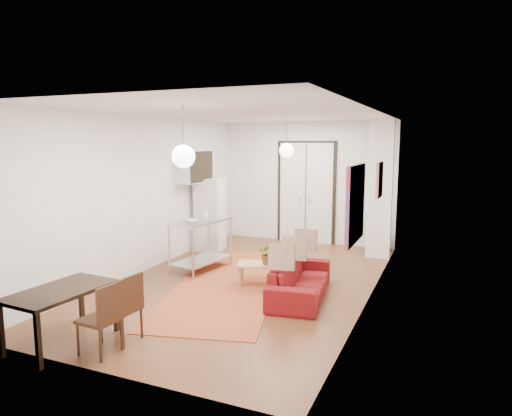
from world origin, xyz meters
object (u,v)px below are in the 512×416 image
at_px(coffee_table, 263,266).
at_px(sofa, 300,279).
at_px(dining_table, 61,295).
at_px(fridge, 210,215).
at_px(kitchen_counter, 201,237).
at_px(black_side_chair, 378,228).
at_px(dining_chair_near, 125,300).
at_px(dining_chair_far, 104,310).

bearing_deg(coffee_table, sofa, -21.55).
bearing_deg(dining_table, coffee_table, 65.86).
bearing_deg(fridge, coffee_table, -50.69).
xyz_separation_m(kitchen_counter, black_side_chair, (2.87, 2.89, -0.12)).
relative_size(fridge, black_side_chair, 1.81).
relative_size(dining_table, black_side_chair, 1.43).
distance_m(fridge, dining_chair_near, 4.72).
bearing_deg(dining_table, dining_chair_near, 35.82).
relative_size(kitchen_counter, dining_chair_near, 1.57).
relative_size(dining_chair_near, black_side_chair, 0.95).
bearing_deg(coffee_table, black_side_chair, 66.38).
bearing_deg(dining_chair_far, sofa, 154.04).
bearing_deg(black_side_chair, coffee_table, 57.80).
bearing_deg(kitchen_counter, dining_chair_near, -69.72).
relative_size(coffee_table, kitchen_counter, 0.72).
xyz_separation_m(coffee_table, dining_chair_near, (-0.77, -2.63, 0.16)).
distance_m(coffee_table, black_side_chair, 3.60).
bearing_deg(dining_chair_far, fridge, -161.64).
relative_size(dining_table, dining_chair_far, 1.50).
relative_size(sofa, black_side_chair, 2.13).
distance_m(fridge, dining_chair_far, 5.09).
bearing_deg(dining_chair_near, fridge, -160.47).
bearing_deg(sofa, dining_chair_far, 142.36).
bearing_deg(dining_chair_far, dining_chair_near, -176.32).
distance_m(coffee_table, dining_chair_near, 2.75).
distance_m(coffee_table, dining_table, 3.37).
bearing_deg(fridge, dining_chair_far, -83.31).
xyz_separation_m(coffee_table, fridge, (-2.06, 1.90, 0.48)).
bearing_deg(sofa, black_side_chair, -18.60).
xyz_separation_m(dining_table, dining_chair_far, (0.60, 0.06, -0.12)).
relative_size(sofa, dining_chair_near, 2.24).
distance_m(fridge, dining_table, 5.02).
bearing_deg(black_side_chair, fridge, 13.09).
bearing_deg(dining_table, dining_chair_far, 5.25).
height_order(dining_table, dining_chair_far, dining_chair_far).
bearing_deg(fridge, dining_table, -90.12).
distance_m(sofa, dining_chair_far, 3.12).
xyz_separation_m(dining_chair_far, black_side_chair, (2.21, 6.30, 0.03)).
height_order(coffee_table, dining_chair_far, dining_chair_far).
xyz_separation_m(coffee_table, black_side_chair, (1.44, 3.29, 0.19)).
xyz_separation_m(sofa, black_side_chair, (0.67, 3.59, 0.24)).
xyz_separation_m(sofa, coffee_table, (-0.77, 0.30, 0.05)).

